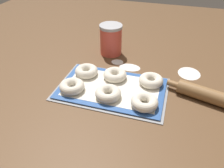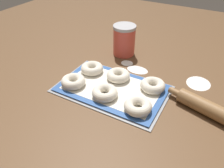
{
  "view_description": "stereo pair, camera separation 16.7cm",
  "coord_description": "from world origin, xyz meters",
  "px_view_note": "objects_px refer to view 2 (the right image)",
  "views": [
    {
      "loc": [
        0.21,
        -0.76,
        0.6
      ],
      "look_at": [
        -0.01,
        -0.01,
        0.03
      ],
      "focal_mm": 35.0,
      "sensor_mm": 36.0,
      "label": 1
    },
    {
      "loc": [
        0.37,
        -0.69,
        0.6
      ],
      "look_at": [
        -0.01,
        -0.01,
        0.03
      ],
      "focal_mm": 35.0,
      "sensor_mm": 36.0,
      "label": 2
    }
  ],
  "objects_px": {
    "baking_tray": "(112,89)",
    "bagel_front_center": "(105,93)",
    "bagel_back_center": "(118,75)",
    "rolling_pin": "(213,111)",
    "bagel_front_left": "(73,81)",
    "bagel_back_right": "(153,85)",
    "bagel_front_right": "(138,106)",
    "flour_canister": "(124,40)",
    "bagel_back_left": "(92,68)"
  },
  "relations": [
    {
      "from": "baking_tray",
      "to": "bagel_back_center",
      "type": "xyz_separation_m",
      "value": [
        -0.01,
        0.07,
        0.03
      ]
    },
    {
      "from": "baking_tray",
      "to": "rolling_pin",
      "type": "distance_m",
      "value": 0.42
    },
    {
      "from": "bagel_front_right",
      "to": "rolling_pin",
      "type": "height_order",
      "value": "rolling_pin"
    },
    {
      "from": "bagel_front_center",
      "to": "bagel_back_center",
      "type": "relative_size",
      "value": 1.0
    },
    {
      "from": "bagel_front_left",
      "to": "bagel_front_center",
      "type": "distance_m",
      "value": 0.17
    },
    {
      "from": "bagel_front_left",
      "to": "bagel_back_left",
      "type": "relative_size",
      "value": 1.0
    },
    {
      "from": "bagel_back_right",
      "to": "flour_canister",
      "type": "xyz_separation_m",
      "value": [
        -0.27,
        0.25,
        0.05
      ]
    },
    {
      "from": "bagel_back_center",
      "to": "bagel_back_right",
      "type": "distance_m",
      "value": 0.17
    },
    {
      "from": "bagel_front_right",
      "to": "bagel_front_center",
      "type": "bearing_deg",
      "value": 175.9
    },
    {
      "from": "bagel_front_right",
      "to": "bagel_back_center",
      "type": "distance_m",
      "value": 0.23
    },
    {
      "from": "bagel_front_left",
      "to": "bagel_back_left",
      "type": "bearing_deg",
      "value": 84.35
    },
    {
      "from": "bagel_back_right",
      "to": "rolling_pin",
      "type": "relative_size",
      "value": 0.29
    },
    {
      "from": "baking_tray",
      "to": "bagel_back_left",
      "type": "xyz_separation_m",
      "value": [
        -0.15,
        0.07,
        0.03
      ]
    },
    {
      "from": "bagel_back_center",
      "to": "bagel_back_right",
      "type": "height_order",
      "value": "same"
    },
    {
      "from": "baking_tray",
      "to": "bagel_front_left",
      "type": "bearing_deg",
      "value": -157.62
    },
    {
      "from": "bagel_front_right",
      "to": "flour_canister",
      "type": "xyz_separation_m",
      "value": [
        -0.27,
        0.41,
        0.05
      ]
    },
    {
      "from": "rolling_pin",
      "to": "bagel_front_right",
      "type": "bearing_deg",
      "value": -155.88
    },
    {
      "from": "bagel_back_center",
      "to": "flour_canister",
      "type": "relative_size",
      "value": 0.65
    },
    {
      "from": "bagel_front_center",
      "to": "bagel_front_right",
      "type": "height_order",
      "value": "same"
    },
    {
      "from": "baking_tray",
      "to": "bagel_front_left",
      "type": "xyz_separation_m",
      "value": [
        -0.16,
        -0.07,
        0.03
      ]
    },
    {
      "from": "bagel_front_center",
      "to": "bagel_back_center",
      "type": "height_order",
      "value": "same"
    },
    {
      "from": "bagel_back_center",
      "to": "rolling_pin",
      "type": "xyz_separation_m",
      "value": [
        0.43,
        -0.04,
        -0.0
      ]
    },
    {
      "from": "bagel_back_center",
      "to": "bagel_front_center",
      "type": "bearing_deg",
      "value": -85.47
    },
    {
      "from": "baking_tray",
      "to": "bagel_front_center",
      "type": "distance_m",
      "value": 0.07
    },
    {
      "from": "baking_tray",
      "to": "rolling_pin",
      "type": "xyz_separation_m",
      "value": [
        0.42,
        0.04,
        0.03
      ]
    },
    {
      "from": "bagel_back_left",
      "to": "bagel_back_center",
      "type": "distance_m",
      "value": 0.14
    },
    {
      "from": "bagel_front_left",
      "to": "bagel_back_center",
      "type": "distance_m",
      "value": 0.21
    },
    {
      "from": "bagel_back_left",
      "to": "bagel_back_right",
      "type": "distance_m",
      "value": 0.31
    },
    {
      "from": "baking_tray",
      "to": "bagel_front_center",
      "type": "xyz_separation_m",
      "value": [
        0.0,
        -0.07,
        0.03
      ]
    },
    {
      "from": "bagel_back_left",
      "to": "rolling_pin",
      "type": "distance_m",
      "value": 0.57
    },
    {
      "from": "bagel_back_left",
      "to": "flour_canister",
      "type": "bearing_deg",
      "value": 80.68
    },
    {
      "from": "bagel_front_left",
      "to": "bagel_back_right",
      "type": "distance_m",
      "value": 0.36
    },
    {
      "from": "bagel_back_right",
      "to": "bagel_front_left",
      "type": "bearing_deg",
      "value": -155.9
    },
    {
      "from": "baking_tray",
      "to": "bagel_front_center",
      "type": "relative_size",
      "value": 4.45
    },
    {
      "from": "bagel_front_left",
      "to": "bagel_front_right",
      "type": "height_order",
      "value": "same"
    },
    {
      "from": "bagel_front_right",
      "to": "bagel_back_left",
      "type": "height_order",
      "value": "same"
    },
    {
      "from": "bagel_front_right",
      "to": "flour_canister",
      "type": "bearing_deg",
      "value": 122.93
    },
    {
      "from": "bagel_front_left",
      "to": "bagel_front_right",
      "type": "relative_size",
      "value": 1.0
    },
    {
      "from": "bagel_back_left",
      "to": "bagel_back_right",
      "type": "height_order",
      "value": "same"
    },
    {
      "from": "baking_tray",
      "to": "bagel_front_center",
      "type": "height_order",
      "value": "bagel_front_center"
    },
    {
      "from": "bagel_back_left",
      "to": "rolling_pin",
      "type": "bearing_deg",
      "value": -3.0
    },
    {
      "from": "bagel_front_center",
      "to": "bagel_front_right",
      "type": "xyz_separation_m",
      "value": [
        0.16,
        -0.01,
        0.0
      ]
    },
    {
      "from": "bagel_back_center",
      "to": "rolling_pin",
      "type": "relative_size",
      "value": 0.29
    },
    {
      "from": "bagel_back_center",
      "to": "bagel_front_left",
      "type": "bearing_deg",
      "value": -137.5
    },
    {
      "from": "bagel_front_right",
      "to": "bagel_back_right",
      "type": "bearing_deg",
      "value": 89.11
    },
    {
      "from": "baking_tray",
      "to": "bagel_front_left",
      "type": "relative_size",
      "value": 4.45
    },
    {
      "from": "bagel_front_center",
      "to": "bagel_back_right",
      "type": "bearing_deg",
      "value": 42.78
    },
    {
      "from": "bagel_front_center",
      "to": "rolling_pin",
      "type": "relative_size",
      "value": 0.29
    },
    {
      "from": "bagel_front_left",
      "to": "bagel_back_left",
      "type": "xyz_separation_m",
      "value": [
        0.01,
        0.13,
        0.0
      ]
    },
    {
      "from": "bagel_back_center",
      "to": "baking_tray",
      "type": "bearing_deg",
      "value": -83.95
    }
  ]
}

